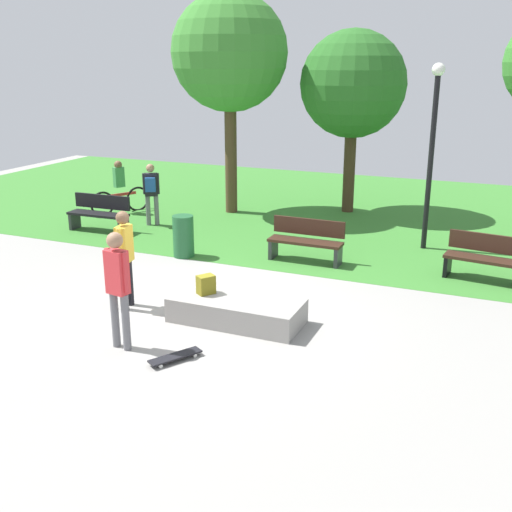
# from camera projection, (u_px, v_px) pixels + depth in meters

# --- Properties ---
(ground_plane) EXTENTS (28.00, 28.00, 0.00)m
(ground_plane) POSITION_uv_depth(u_px,v_px,m) (209.00, 309.00, 10.70)
(ground_plane) COLOR gray
(grass_lawn) EXTENTS (26.60, 11.67, 0.01)m
(grass_lawn) POSITION_uv_depth(u_px,v_px,m) (337.00, 209.00, 17.87)
(grass_lawn) COLOR #387A2D
(grass_lawn) RESTS_ON ground_plane
(concrete_ledge) EXTENTS (2.18, 0.93, 0.41)m
(concrete_ledge) POSITION_uv_depth(u_px,v_px,m) (236.00, 310.00, 10.11)
(concrete_ledge) COLOR gray
(concrete_ledge) RESTS_ON ground_plane
(backpack_on_ledge) EXTENTS (0.32, 0.34, 0.32)m
(backpack_on_ledge) POSITION_uv_depth(u_px,v_px,m) (206.00, 285.00, 10.23)
(backpack_on_ledge) COLOR olive
(backpack_on_ledge) RESTS_ON concrete_ledge
(skater_performing_trick) EXTENTS (0.43, 0.25, 1.81)m
(skater_performing_trick) POSITION_uv_depth(u_px,v_px,m) (118.00, 281.00, 8.93)
(skater_performing_trick) COLOR slate
(skater_performing_trick) RESTS_ON ground_plane
(skater_watching) EXTENTS (0.25, 0.43, 1.73)m
(skater_watching) POSITION_uv_depth(u_px,v_px,m) (125.00, 252.00, 10.48)
(skater_watching) COLOR black
(skater_watching) RESTS_ON ground_plane
(skateboard_by_ledge) EXTENTS (0.58, 0.79, 0.08)m
(skateboard_by_ledge) POSITION_uv_depth(u_px,v_px,m) (175.00, 356.00, 8.84)
(skateboard_by_ledge) COLOR black
(skateboard_by_ledge) RESTS_ON ground_plane
(park_bench_center_lawn) EXTENTS (1.61, 0.51, 0.91)m
(park_bench_center_lawn) POSITION_uv_depth(u_px,v_px,m) (100.00, 212.00, 15.49)
(park_bench_center_lawn) COLOR black
(park_bench_center_lawn) RESTS_ON ground_plane
(park_bench_far_left) EXTENTS (1.65, 0.69, 0.91)m
(park_bench_far_left) POSITION_uv_depth(u_px,v_px,m) (488.00, 257.00, 11.94)
(park_bench_far_left) COLOR #331E14
(park_bench_far_left) RESTS_ON ground_plane
(park_bench_near_path) EXTENTS (1.61, 0.49, 0.91)m
(park_bench_near_path) POSITION_uv_depth(u_px,v_px,m) (306.00, 240.00, 13.13)
(park_bench_near_path) COLOR #331E14
(park_bench_near_path) RESTS_ON ground_plane
(tree_leaning_ash) EXTENTS (2.89, 2.89, 4.99)m
(tree_leaning_ash) POSITION_uv_depth(u_px,v_px,m) (353.00, 85.00, 16.60)
(tree_leaning_ash) COLOR #42301E
(tree_leaning_ash) RESTS_ON grass_lawn
(tree_broad_elm) EXTENTS (3.12, 3.12, 5.92)m
(tree_broad_elm) POSITION_uv_depth(u_px,v_px,m) (230.00, 54.00, 16.30)
(tree_broad_elm) COLOR #4C3823
(tree_broad_elm) RESTS_ON grass_lawn
(lamp_post) EXTENTS (0.28, 0.28, 4.10)m
(lamp_post) POSITION_uv_depth(u_px,v_px,m) (433.00, 139.00, 13.43)
(lamp_post) COLOR black
(lamp_post) RESTS_ON ground_plane
(trash_bin) EXTENTS (0.46, 0.46, 0.92)m
(trash_bin) POSITION_uv_depth(u_px,v_px,m) (183.00, 236.00, 13.45)
(trash_bin) COLOR #1E592D
(trash_bin) RESTS_ON ground_plane
(pedestrian_with_backpack) EXTENTS (0.42, 0.43, 1.62)m
(pedestrian_with_backpack) POSITION_uv_depth(u_px,v_px,m) (151.00, 189.00, 15.88)
(pedestrian_with_backpack) COLOR slate
(pedestrian_with_backpack) RESTS_ON ground_plane
(cyclist_on_bicycle) EXTENTS (0.91, 1.63, 1.52)m
(cyclist_on_bicycle) POSITION_uv_depth(u_px,v_px,m) (120.00, 191.00, 17.29)
(cyclist_on_bicycle) COLOR black
(cyclist_on_bicycle) RESTS_ON ground_plane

